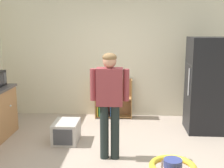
{
  "coord_description": "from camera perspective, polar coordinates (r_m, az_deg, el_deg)",
  "views": [
    {
      "loc": [
        0.25,
        -4.02,
        1.97
      ],
      "look_at": [
        -0.02,
        0.55,
        1.06
      ],
      "focal_mm": 46.56,
      "sensor_mm": 36.0,
      "label": 1
    }
  ],
  "objects": [
    {
      "name": "bookshelf",
      "position": [
        6.38,
        -0.22,
        -3.28
      ],
      "size": [
        0.8,
        0.28,
        0.85
      ],
      "color": "olive",
      "rests_on": "ground"
    },
    {
      "name": "ground_plane",
      "position": [
        4.48,
        -0.16,
        -14.81
      ],
      "size": [
        12.0,
        12.0,
        0.0
      ],
      "primitive_type": "plane",
      "color": "#AD9A8B",
      "rests_on": "ground"
    },
    {
      "name": "standing_person",
      "position": [
        4.24,
        -0.47,
        -2.5
      ],
      "size": [
        0.57,
        0.22,
        1.6
      ],
      "color": "black",
      "rests_on": "ground"
    },
    {
      "name": "back_wall",
      "position": [
        6.39,
        1.16,
        5.67
      ],
      "size": [
        5.2,
        0.06,
        2.7
      ],
      "primitive_type": "cube",
      "color": "beige",
      "rests_on": "ground"
    },
    {
      "name": "refrigerator",
      "position": [
        5.72,
        18.07,
        -0.21
      ],
      "size": [
        0.73,
        0.68,
        1.78
      ],
      "color": "black",
      "rests_on": "ground"
    },
    {
      "name": "pet_carrier",
      "position": [
        5.15,
        -8.97,
        -9.21
      ],
      "size": [
        0.42,
        0.55,
        0.36
      ],
      "color": "beige",
      "rests_on": "ground"
    }
  ]
}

